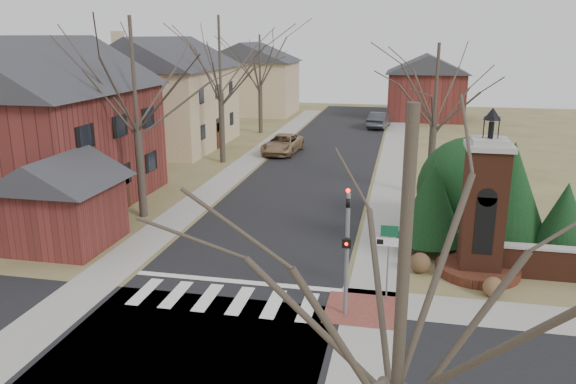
% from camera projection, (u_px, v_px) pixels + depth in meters
% --- Properties ---
extents(ground, '(120.00, 120.00, 0.00)m').
position_uv_depth(ground, '(217.00, 310.00, 19.03)').
color(ground, brown).
rests_on(ground, ground).
extents(main_street, '(8.00, 70.00, 0.01)m').
position_uv_depth(main_street, '(317.00, 166.00, 39.76)').
color(main_street, black).
rests_on(main_street, ground).
extents(cross_street, '(120.00, 8.00, 0.01)m').
position_uv_depth(cross_street, '(183.00, 358.00, 16.20)').
color(cross_street, black).
rests_on(cross_street, ground).
extents(crosswalk_zone, '(8.00, 2.20, 0.02)m').
position_uv_depth(crosswalk_zone, '(224.00, 299.00, 19.78)').
color(crosswalk_zone, silver).
rests_on(crosswalk_zone, ground).
extents(stop_bar, '(8.00, 0.35, 0.02)m').
position_uv_depth(stop_bar, '(236.00, 282.00, 21.19)').
color(stop_bar, silver).
rests_on(stop_bar, ground).
extents(sidewalk_right_main, '(2.00, 60.00, 0.02)m').
position_uv_depth(sidewalk_right_main, '(392.00, 170.00, 38.73)').
color(sidewalk_right_main, gray).
rests_on(sidewalk_right_main, ground).
extents(sidewalk_left, '(2.00, 60.00, 0.02)m').
position_uv_depth(sidewalk_left, '(247.00, 163.00, 40.78)').
color(sidewalk_left, gray).
rests_on(sidewalk_left, ground).
extents(curb_apron, '(2.40, 2.40, 0.02)m').
position_uv_depth(curb_apron, '(361.00, 310.00, 19.02)').
color(curb_apron, brown).
rests_on(curb_apron, ground).
extents(traffic_signal_pole, '(0.28, 0.41, 4.50)m').
position_uv_depth(traffic_signal_pole, '(347.00, 242.00, 18.02)').
color(traffic_signal_pole, slate).
rests_on(traffic_signal_pole, ground).
extents(sign_post, '(0.90, 0.07, 2.75)m').
position_uv_depth(sign_post, '(388.00, 248.00, 19.27)').
color(sign_post, slate).
rests_on(sign_post, ground).
extents(brick_gate_monument, '(3.20, 3.20, 6.47)m').
position_uv_depth(brick_gate_monument, '(482.00, 221.00, 21.37)').
color(brick_gate_monument, '#522618').
rests_on(brick_gate_monument, ground).
extents(house_brick_left, '(9.80, 11.80, 9.42)m').
position_uv_depth(house_brick_left, '(41.00, 120.00, 29.75)').
color(house_brick_left, maroon).
rests_on(house_brick_left, ground).
extents(house_stucco_left, '(9.80, 12.80, 9.28)m').
position_uv_depth(house_stucco_left, '(165.00, 91.00, 45.88)').
color(house_stucco_left, beige).
rests_on(house_stucco_left, ground).
extents(garage_left, '(4.80, 4.80, 4.29)m').
position_uv_depth(garage_left, '(61.00, 196.00, 24.33)').
color(garage_left, maroon).
rests_on(garage_left, ground).
extents(house_distant_left, '(10.80, 8.80, 8.53)m').
position_uv_depth(house_distant_left, '(251.00, 77.00, 65.47)').
color(house_distant_left, beige).
rests_on(house_distant_left, ground).
extents(house_distant_right, '(8.80, 8.80, 7.30)m').
position_uv_depth(house_distant_right, '(426.00, 85.00, 61.69)').
color(house_distant_right, maroon).
rests_on(house_distant_right, ground).
extents(evergreen_near, '(2.80, 2.80, 4.10)m').
position_uv_depth(evergreen_near, '(432.00, 200.00, 23.58)').
color(evergreen_near, '#473D33').
rests_on(evergreen_near, ground).
extents(evergreen_mid, '(3.40, 3.40, 4.70)m').
position_uv_depth(evergreen_mid, '(511.00, 190.00, 23.98)').
color(evergreen_mid, '#473D33').
rests_on(evergreen_mid, ground).
extents(evergreen_far, '(2.40, 2.40, 3.30)m').
position_uv_depth(evergreen_far, '(565.00, 216.00, 22.83)').
color(evergreen_far, '#473D33').
rests_on(evergreen_far, ground).
extents(evergreen_mass, '(4.80, 4.80, 4.80)m').
position_uv_depth(evergreen_mass, '(471.00, 185.00, 25.56)').
color(evergreen_mass, black).
rests_on(evergreen_mass, ground).
extents(bare_tree_0, '(8.05, 8.05, 11.15)m').
position_uv_depth(bare_tree_0, '(133.00, 63.00, 26.81)').
color(bare_tree_0, '#473D33').
rests_on(bare_tree_0, ground).
extents(bare_tree_1, '(8.40, 8.40, 11.64)m').
position_uv_depth(bare_tree_1, '(219.00, 49.00, 38.97)').
color(bare_tree_1, '#473D33').
rests_on(bare_tree_1, ground).
extents(bare_tree_2, '(7.35, 7.35, 10.19)m').
position_uv_depth(bare_tree_2, '(260.00, 57.00, 51.59)').
color(bare_tree_2, '#473D33').
rests_on(bare_tree_2, ground).
extents(bare_tree_3, '(7.00, 7.00, 9.70)m').
position_uv_depth(bare_tree_3, '(437.00, 78.00, 30.82)').
color(bare_tree_3, '#473D33').
rests_on(bare_tree_3, ground).
extents(bare_tree_4, '(6.65, 6.65, 9.21)m').
position_uv_depth(bare_tree_4, '(406.00, 236.00, 7.64)').
color(bare_tree_4, '#473D33').
rests_on(bare_tree_4, ground).
extents(pickup_truck, '(2.76, 5.41, 1.46)m').
position_uv_depth(pickup_truck, '(283.00, 144.00, 44.02)').
color(pickup_truck, '#947350').
rests_on(pickup_truck, ground).
extents(distant_car, '(2.31, 5.01, 1.59)m').
position_uv_depth(distant_car, '(379.00, 120.00, 56.07)').
color(distant_car, '#36393E').
rests_on(distant_car, ground).
extents(dry_shrub_left, '(0.81, 0.81, 0.81)m').
position_uv_depth(dry_shrub_left, '(420.00, 263.00, 21.91)').
color(dry_shrub_left, brown).
rests_on(dry_shrub_left, ground).
extents(dry_shrub_right, '(0.73, 0.73, 0.73)m').
position_uv_depth(dry_shrub_right, '(493.00, 287.00, 19.92)').
color(dry_shrub_right, brown).
rests_on(dry_shrub_right, ground).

